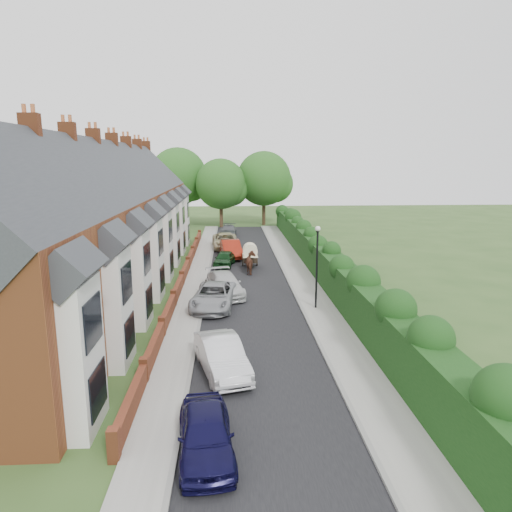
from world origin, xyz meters
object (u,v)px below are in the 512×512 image
at_px(car_silver_a, 222,356).
at_px(car_white, 224,284).
at_px(car_beige, 225,241).
at_px(car_green, 224,259).
at_px(horse, 251,263).
at_px(car_navy, 206,434).
at_px(horse_cart, 250,254).
at_px(lamppost, 317,257).
at_px(car_grey, 228,231).
at_px(car_red, 231,249).
at_px(car_silver_b, 214,296).

distance_m(car_silver_a, car_white, 11.64).
bearing_deg(car_white, car_beige, 77.40).
bearing_deg(car_green, horse, -43.16).
relative_size(car_navy, car_green, 1.11).
xyz_separation_m(car_navy, horse_cart, (2.48, 25.31, 0.49)).
xyz_separation_m(lamppost, car_beige, (-5.70, 20.33, -2.52)).
xyz_separation_m(lamppost, car_silver_a, (-5.61, -8.20, -2.54)).
bearing_deg(horse, car_grey, -88.23).
xyz_separation_m(car_green, car_red, (0.58, 3.63, 0.17)).
relative_size(lamppost, car_grey, 1.11).
relative_size(lamppost, car_white, 1.02).
distance_m(car_silver_b, car_green, 11.48).
distance_m(lamppost, car_red, 16.83).
relative_size(lamppost, car_green, 1.38).
relative_size(car_silver_a, horse, 2.23).
relative_size(lamppost, car_red, 1.06).
height_order(lamppost, car_grey, lamppost).
height_order(lamppost, car_red, lamppost).
xyz_separation_m(car_navy, car_red, (0.86, 29.63, 0.10)).
bearing_deg(horse_cart, car_white, -104.60).
height_order(car_silver_b, car_green, car_silver_b).
bearing_deg(car_silver_b, car_beige, 95.33).
height_order(car_silver_a, car_green, car_silver_a).
bearing_deg(horse_cart, car_beige, 103.86).
height_order(car_silver_a, car_red, car_red).
bearing_deg(car_navy, horse, 78.20).
xyz_separation_m(car_green, car_grey, (0.28, 15.69, 0.04)).
distance_m(car_silver_b, car_beige, 19.60).
bearing_deg(car_silver_b, car_grey, 95.24).
bearing_deg(horse_cart, car_navy, -95.61).
bearing_deg(car_white, lamppost, -44.34).
relative_size(car_white, car_grey, 1.08).
bearing_deg(lamppost, car_silver_a, -124.37).
distance_m(car_red, car_grey, 12.06).
xyz_separation_m(car_beige, horse, (2.18, -11.06, 0.10)).
bearing_deg(car_red, car_silver_b, -101.12).
distance_m(lamppost, horse_cart, 12.21).
relative_size(lamppost, horse, 2.49).
height_order(car_beige, car_grey, car_beige).
relative_size(car_white, horse, 2.43).
bearing_deg(car_green, car_red, 90.88).
distance_m(car_silver_b, car_white, 2.78).
relative_size(car_red, horse_cart, 1.68).
xyz_separation_m(horse, horse_cart, (-0.00, 2.23, 0.32)).
relative_size(car_green, car_grey, 0.80).
bearing_deg(car_red, car_beige, 90.01).
distance_m(car_white, car_green, 8.76).
relative_size(car_navy, car_grey, 0.89).
bearing_deg(car_green, car_silver_a, -79.79).
distance_m(car_navy, car_beige, 34.13).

